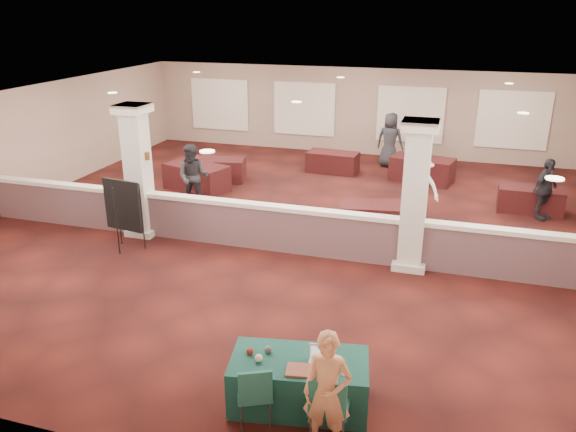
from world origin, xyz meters
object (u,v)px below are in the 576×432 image
(conf_chair_main, at_px, (328,403))
(attendee_a, at_px, (193,177))
(far_table_front_right, at_px, (530,200))
(attendee_d, at_px, (390,140))
(far_table_back_left, at_px, (217,170))
(far_table_back_center, at_px, (333,162))
(attendee_c, at_px, (545,189))
(near_table, at_px, (299,382))
(far_table_front_left, at_px, (197,177))
(easel_board, at_px, (123,206))
(far_table_back_right, at_px, (422,170))
(attendee_b, at_px, (421,187))
(woman, at_px, (327,393))
(far_table_front_center, at_px, (376,218))
(conf_chair_side, at_px, (255,391))

(conf_chair_main, bearing_deg, attendee_a, 120.98)
(far_table_front_right, relative_size, attendee_d, 0.88)
(far_table_front_right, xyz_separation_m, attendee_a, (-8.90, -2.45, 0.57))
(far_table_back_left, xyz_separation_m, attendee_a, (0.49, -2.65, 0.55))
(far_table_back_center, distance_m, attendee_c, 6.87)
(near_table, height_order, far_table_front_left, far_table_front_left)
(easel_board, relative_size, far_table_back_right, 0.88)
(far_table_front_right, bearing_deg, near_table, -112.08)
(easel_board, xyz_separation_m, attendee_b, (6.29, 4.27, -0.25))
(woman, bearing_deg, far_table_front_center, 90.50)
(conf_chair_side, relative_size, easel_board, 0.55)
(far_table_back_left, height_order, attendee_a, attendee_a)
(far_table_back_right, relative_size, attendee_a, 1.06)
(far_table_back_right, bearing_deg, conf_chair_side, -95.88)
(woman, relative_size, attendee_a, 0.92)
(far_table_front_right, height_order, attendee_a, attendee_a)
(woman, relative_size, far_table_back_center, 0.99)
(woman, bearing_deg, attendee_c, 66.57)
(far_table_back_center, height_order, attendee_a, attendee_a)
(easel_board, bearing_deg, woman, -30.12)
(near_table, bearing_deg, far_table_front_left, 113.46)
(far_table_front_center, height_order, far_table_back_center, far_table_front_center)
(easel_board, distance_m, attendee_c, 10.65)
(near_table, distance_m, far_table_back_center, 11.95)
(near_table, height_order, attendee_b, attendee_b)
(far_table_front_center, bearing_deg, attendee_d, 94.64)
(conf_chair_main, height_order, far_table_front_right, conf_chair_main)
(woman, height_order, attendee_d, attendee_d)
(conf_chair_side, bearing_deg, near_table, 26.62)
(conf_chair_main, xyz_separation_m, far_table_front_right, (3.30, 10.10, -0.26))
(conf_chair_side, relative_size, woman, 0.56)
(attendee_a, xyz_separation_m, attendee_b, (6.03, 1.22, -0.09))
(attendee_b, xyz_separation_m, attendee_d, (-1.44, 4.69, 0.13))
(attendee_a, distance_m, attendee_b, 6.16)
(easel_board, height_order, attendee_d, attendee_d)
(near_table, relative_size, far_table_back_left, 1.09)
(far_table_front_right, bearing_deg, attendee_c, -63.79)
(conf_chair_main, height_order, attendee_c, attendee_c)
(attendee_a, bearing_deg, far_table_front_left, 101.12)
(easel_board, xyz_separation_m, attendee_d, (4.86, 8.96, -0.12))
(woman, bearing_deg, conf_chair_side, 169.82)
(far_table_front_left, height_order, far_table_back_left, far_table_front_left)
(far_table_back_left, relative_size, far_table_back_center, 1.04)
(woman, relative_size, far_table_front_left, 0.85)
(attendee_a, bearing_deg, easel_board, -107.41)
(woman, xyz_separation_m, far_table_back_left, (-6.09, 10.40, -0.48))
(far_table_back_right, bearing_deg, near_table, -93.96)
(attendee_d, bearing_deg, attendee_c, 147.73)
(far_table_back_left, distance_m, far_table_back_center, 3.92)
(attendee_a, bearing_deg, far_table_front_center, -15.29)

